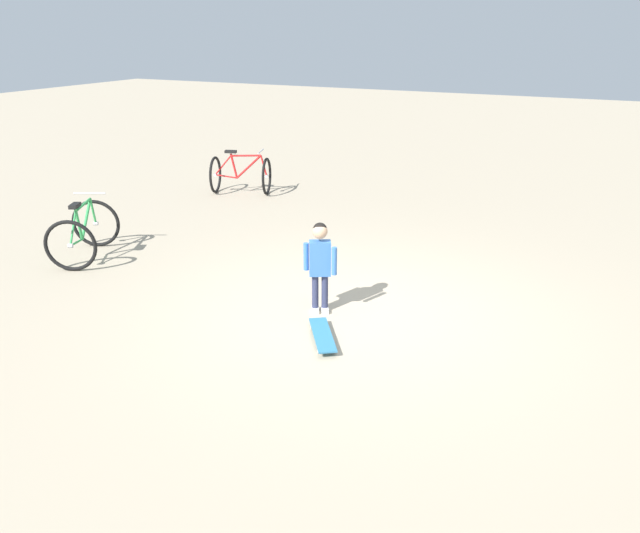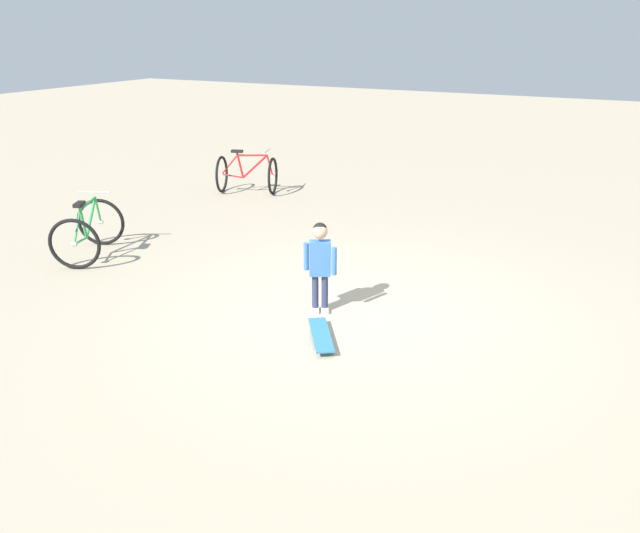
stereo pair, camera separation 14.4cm
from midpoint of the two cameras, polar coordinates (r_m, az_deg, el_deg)
ground_plane at (r=7.45m, az=3.94°, el=-4.06°), size 50.00×50.00×0.00m
child_person at (r=7.21m, az=0.57°, el=0.78°), size 0.41×0.26×1.06m
skateboard at (r=6.77m, az=0.70°, el=-6.09°), size 0.60×0.77×0.07m
bicycle_near at (r=9.62m, az=-19.44°, el=3.00°), size 1.11×1.27×0.85m
bicycle_mid at (r=12.69m, az=-6.15°, el=8.16°), size 1.24×1.01×0.85m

